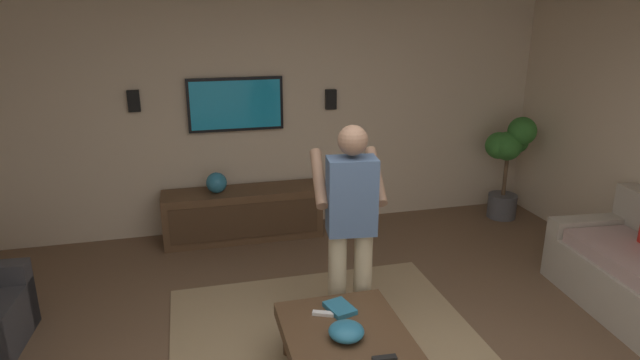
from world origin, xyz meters
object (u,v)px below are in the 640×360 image
object	(u,v)px
tv	(236,104)
book	(340,308)
person_standing	(351,218)
wall_speaker_left	(331,99)
potted_plant_tall	(509,155)
remote_white	(323,314)
vase_round	(217,183)
media_console	(243,214)
wall_speaker_right	(134,101)
bowl	(346,331)
coffee_table	(347,348)
remote_black	(385,358)

from	to	relation	value
tv	book	distance (m)	2.80
person_standing	wall_speaker_left	bearing A→B (deg)	-4.64
potted_plant_tall	remote_white	xyz separation A→B (m)	(-2.18, 2.82, -0.37)
potted_plant_tall	remote_white	size ratio (longest dim) A/B	8.29
vase_round	media_console	bearing A→B (deg)	-87.61
book	wall_speaker_right	xyz separation A→B (m)	(2.59, 1.45, 1.10)
bowl	wall_speaker_right	distance (m)	3.41
coffee_table	wall_speaker_left	bearing A→B (deg)	-13.17
bowl	potted_plant_tall	bearing A→B (deg)	-47.81
potted_plant_tall	wall_speaker_right	size ratio (longest dim) A/B	5.65
remote_black	bowl	bearing A→B (deg)	124.40
media_console	vase_round	world-z (taller)	vase_round
media_console	potted_plant_tall	xyz separation A→B (m)	(-0.18, -3.11, 0.51)
media_console	bowl	distance (m)	2.70
potted_plant_tall	wall_speaker_left	distance (m)	2.20
remote_black	wall_speaker_left	distance (m)	3.40
vase_round	wall_speaker_right	xyz separation A→B (m)	(0.26, 0.77, 0.86)
vase_round	person_standing	bearing A→B (deg)	-155.72
tv	bowl	distance (m)	3.09
tv	person_standing	distance (m)	2.33
remote_white	vase_round	distance (m)	2.43
coffee_table	remote_white	size ratio (longest dim) A/B	6.67
potted_plant_tall	media_console	bearing A→B (deg)	86.65
vase_round	remote_white	bearing A→B (deg)	-166.72
remote_white	book	bearing A→B (deg)	36.58
tv	remote_black	world-z (taller)	tv
media_console	remote_black	distance (m)	2.99
coffee_table	vase_round	distance (m)	2.72
book	wall_speaker_right	distance (m)	3.17
potted_plant_tall	vase_round	world-z (taller)	potted_plant_tall
tv	remote_white	size ratio (longest dim) A/B	6.78
media_console	coffee_table	bearing A→B (deg)	8.40
tv	book	xyz separation A→B (m)	(-2.58, -0.42, -1.02)
media_console	tv	world-z (taller)	tv
person_standing	bowl	distance (m)	0.90
vase_round	wall_speaker_left	world-z (taller)	wall_speaker_left
tv	potted_plant_tall	world-z (taller)	tv
tv	bowl	bearing A→B (deg)	7.16
media_console	wall_speaker_left	distance (m)	1.60
tv	wall_speaker_left	xyz separation A→B (m)	(0.01, -1.06, 0.01)
coffee_table	vase_round	world-z (taller)	vase_round
wall_speaker_left	coffee_table	bearing A→B (deg)	166.83
media_console	bowl	size ratio (longest dim) A/B	7.32
tv	wall_speaker_left	world-z (taller)	tv
remote_white	wall_speaker_right	size ratio (longest dim) A/B	0.68
potted_plant_tall	wall_speaker_left	size ratio (longest dim) A/B	5.65
media_console	vase_round	distance (m)	0.47
remote_white	remote_black	size ratio (longest dim) A/B	1.00
tv	person_standing	bearing A→B (deg)	15.56
person_standing	potted_plant_tall	distance (m)	3.07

